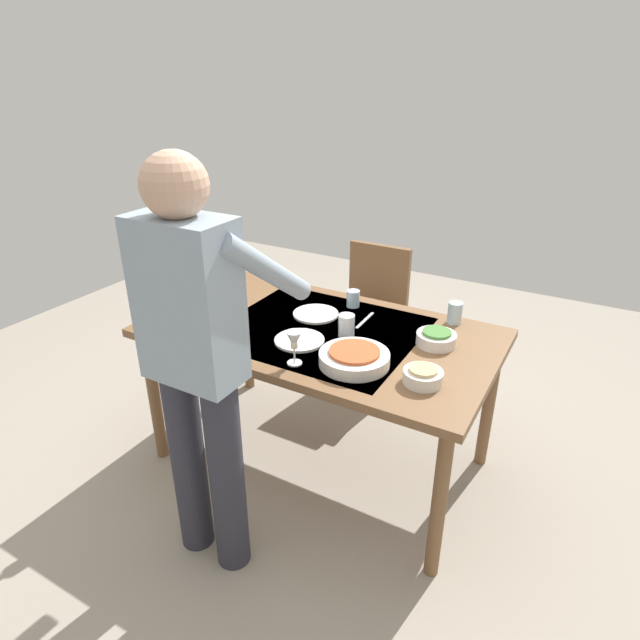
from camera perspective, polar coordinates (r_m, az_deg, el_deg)
The scene contains 16 objects.
ground_plane at distance 2.99m, azimuth 0.00°, elevation -14.41°, with size 6.00×6.00×0.00m, color #9E9384.
dining_table at distance 2.60m, azimuth 0.00°, elevation -2.46°, with size 1.66×0.94×0.77m.
chair_near at distance 3.40m, azimuth 5.48°, elevation 1.24°, with size 0.40×0.40×0.91m.
person_server at distance 2.01m, azimuth -12.88°, elevation -3.59°, with size 0.42×0.61×1.69m.
wine_bottle at distance 2.64m, azimuth -15.53°, elevation 1.43°, with size 0.07×0.07×0.30m.
wine_glass_left at distance 2.23m, azimuth -2.77°, elevation -2.33°, with size 0.07×0.07×0.15m.
water_cup_near_left at distance 2.69m, azimuth 14.14°, elevation 0.75°, with size 0.07×0.07×0.11m, color silver.
water_cup_near_right at distance 2.48m, azimuth 2.82°, elevation -0.61°, with size 0.08×0.08×0.11m, color silver.
water_cup_far_left at distance 2.80m, azimuth 3.54°, elevation 2.29°, with size 0.07×0.07×0.09m, color silver.
serving_bowl_pasta at distance 2.26m, azimuth 3.66°, elevation -4.01°, with size 0.30×0.30×0.07m.
side_bowl_salad at distance 2.47m, azimuth 12.26°, elevation -1.87°, with size 0.18×0.18×0.07m.
side_bowl_bread at distance 2.17m, azimuth 10.89°, elevation -5.83°, with size 0.16×0.16×0.07m.
dinner_plate_near at distance 2.46m, azimuth -2.20°, elevation -2.17°, with size 0.23×0.23×0.01m, color white.
dinner_plate_far at distance 2.71m, azimuth -0.45°, elevation 0.65°, with size 0.23×0.23×0.01m, color white.
table_knife at distance 2.66m, azimuth 4.80°, elevation -0.03°, with size 0.01×0.20×0.01m, color silver.
table_fork at distance 3.11m, azimuth -8.54°, elevation 3.61°, with size 0.01×0.18×0.01m, color silver.
Camera 1 is at (-1.13, 2.00, 1.92)m, focal length 30.10 mm.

